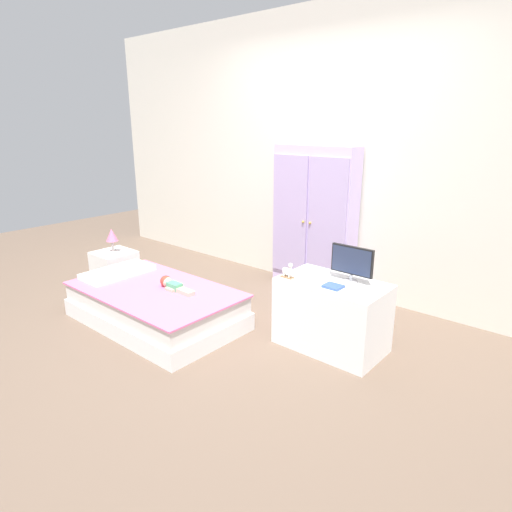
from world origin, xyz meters
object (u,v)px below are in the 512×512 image
Objects in this scene: nightstand at (115,269)px; bed at (156,305)px; doll at (171,284)px; tv_monitor at (352,262)px; rocking_horse_toy at (288,271)px; tv_stand at (332,315)px; table_lamp at (112,236)px; book_blue at (333,286)px; wardrobe at (314,220)px.

bed is at bearing -14.32° from nightstand.
tv_monitor is at bearing 23.17° from doll.
nightstand is at bearing 171.58° from doll.
bed is 1.23m from rocking_horse_toy.
table_lamp is at bearing -172.08° from tv_stand.
tv_stand is (1.36, 0.59, 0.11)m from bed.
bed is at bearing -161.05° from book_blue.
tv_stand is at bearing 7.92° from table_lamp.
tv_stand is (2.39, 0.33, 0.08)m from nightstand.
tv_stand reaches higher than nightstand.
tv_stand is 6.45× the size of rocking_horse_toy.
bed is 1.89× the size of tv_stand.
tv_stand is at bearing 21.68° from doll.
tv_monitor is 0.47m from rocking_horse_toy.
rocking_horse_toy is 0.37m from book_blue.
wardrobe is at bearing 136.06° from tv_monitor.
rocking_horse_toy is (1.06, 0.44, 0.43)m from bed.
doll is 1.55m from wardrobe.
book_blue is (2.45, 0.23, -0.00)m from table_lamp.
nightstand is (-1.13, 0.17, -0.16)m from doll.
doll is at bearing -107.91° from wardrobe.
tv_monitor is (2.48, 0.41, 0.50)m from nightstand.
table_lamp is (-1.13, 0.17, 0.20)m from doll.
tv_monitor is at bearing -43.94° from wardrobe.
rocking_horse_toy reaches higher than tv_stand.
bed is 1.73m from wardrobe.
table_lamp is 0.31× the size of tv_stand.
doll is 3.23× the size of rocking_horse_toy.
rocking_horse_toy is at bearing 4.95° from nightstand.
table_lamp is 2.01× the size of rocking_horse_toy.
tv_stand is at bearing 7.92° from nightstand.
table_lamp is 2.09m from rocking_horse_toy.
rocking_horse_toy is at bearing 20.02° from doll.
doll is 0.27× the size of wardrobe.
book_blue reaches higher than tv_stand.
book_blue is (0.85, -1.04, -0.18)m from wardrobe.
book_blue reaches higher than bed.
tv_monitor is 2.52× the size of book_blue.
rocking_horse_toy is at bearing -149.87° from tv_monitor.
table_lamp is 2.43m from tv_stand.
bed is 6.06× the size of table_lamp.
tv_monitor is (1.35, 0.58, 0.34)m from doll.
rocking_horse_toy reaches higher than doll.
table_lamp is at bearing 171.58° from doll.
wardrobe is at bearing 38.47° from table_lamp.
wardrobe is at bearing 130.30° from tv_stand.
doll is (0.11, 0.09, 0.19)m from bed.
nightstand is at bearing -172.08° from tv_stand.
tv_stand reaches higher than bed.
doll is 1.51m from tv_monitor.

